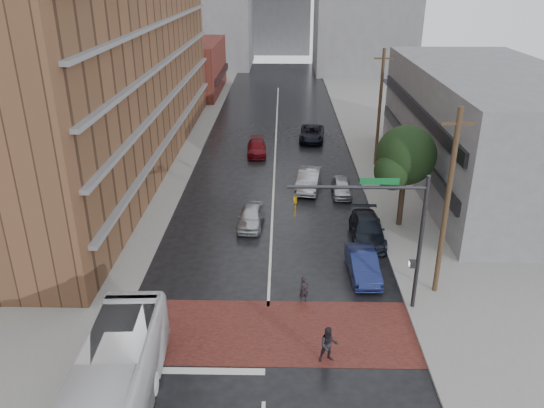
{
  "coord_description": "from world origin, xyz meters",
  "views": [
    {
      "loc": [
        0.66,
        -20.06,
        15.67
      ],
      "look_at": [
        0.1,
        7.56,
        3.5
      ],
      "focal_mm": 35.0,
      "sensor_mm": 36.0,
      "label": 1
    }
  ],
  "objects_px": {
    "pedestrian_a": "(304,290)",
    "car_travel_a": "(251,216)",
    "suv_travel": "(312,133)",
    "transit_bus": "(107,404)",
    "pedestrian_b": "(329,345)",
    "car_travel_b": "(309,180)",
    "car_parked_near": "(363,265)",
    "car_travel_c": "(257,148)",
    "car_parked_mid": "(367,229)",
    "car_parked_far": "(342,187)"
  },
  "relations": [
    {
      "from": "suv_travel",
      "to": "car_parked_mid",
      "type": "height_order",
      "value": "car_parked_mid"
    },
    {
      "from": "car_travel_c",
      "to": "car_travel_b",
      "type": "bearing_deg",
      "value": -65.45
    },
    {
      "from": "suv_travel",
      "to": "car_parked_mid",
      "type": "bearing_deg",
      "value": -78.47
    },
    {
      "from": "car_travel_c",
      "to": "car_parked_mid",
      "type": "height_order",
      "value": "car_parked_mid"
    },
    {
      "from": "transit_bus",
      "to": "suv_travel",
      "type": "relative_size",
      "value": 2.19
    },
    {
      "from": "car_travel_c",
      "to": "car_parked_near",
      "type": "xyz_separation_m",
      "value": [
        6.93,
        -21.4,
        0.08
      ]
    },
    {
      "from": "pedestrian_a",
      "to": "car_travel_a",
      "type": "distance_m",
      "value": 9.45
    },
    {
      "from": "pedestrian_b",
      "to": "car_parked_far",
      "type": "bearing_deg",
      "value": 75.53
    },
    {
      "from": "car_parked_mid",
      "to": "car_parked_near",
      "type": "bearing_deg",
      "value": -99.58
    },
    {
      "from": "car_travel_c",
      "to": "suv_travel",
      "type": "bearing_deg",
      "value": 37.36
    },
    {
      "from": "car_travel_a",
      "to": "car_travel_c",
      "type": "height_order",
      "value": "car_travel_a"
    },
    {
      "from": "car_travel_b",
      "to": "car_travel_a",
      "type": "bearing_deg",
      "value": -112.67
    },
    {
      "from": "transit_bus",
      "to": "car_travel_c",
      "type": "relative_size",
      "value": 2.59
    },
    {
      "from": "pedestrian_a",
      "to": "car_travel_b",
      "type": "xyz_separation_m",
      "value": [
        0.91,
        15.47,
        0.05
      ]
    },
    {
      "from": "pedestrian_a",
      "to": "car_parked_near",
      "type": "xyz_separation_m",
      "value": [
        3.37,
        2.61,
        -0.02
      ]
    },
    {
      "from": "pedestrian_b",
      "to": "suv_travel",
      "type": "xyz_separation_m",
      "value": [
        0.89,
        33.07,
        -0.14
      ]
    },
    {
      "from": "transit_bus",
      "to": "car_travel_a",
      "type": "bearing_deg",
      "value": 74.25
    },
    {
      "from": "car_parked_near",
      "to": "pedestrian_a",
      "type": "bearing_deg",
      "value": -144.53
    },
    {
      "from": "pedestrian_a",
      "to": "car_parked_near",
      "type": "height_order",
      "value": "pedestrian_a"
    },
    {
      "from": "transit_bus",
      "to": "car_parked_near",
      "type": "xyz_separation_m",
      "value": [
        10.7,
        11.44,
        -0.86
      ]
    },
    {
      "from": "pedestrian_b",
      "to": "suv_travel",
      "type": "distance_m",
      "value": 33.08
    },
    {
      "from": "suv_travel",
      "to": "car_parked_mid",
      "type": "distance_m",
      "value": 21.7
    },
    {
      "from": "car_travel_b",
      "to": "car_travel_c",
      "type": "relative_size",
      "value": 1.09
    },
    {
      "from": "transit_bus",
      "to": "suv_travel",
      "type": "distance_m",
      "value": 38.5
    },
    {
      "from": "suv_travel",
      "to": "car_parked_far",
      "type": "distance_m",
      "value": 14.26
    },
    {
      "from": "car_travel_b",
      "to": "car_parked_near",
      "type": "height_order",
      "value": "car_travel_b"
    },
    {
      "from": "transit_bus",
      "to": "pedestrian_a",
      "type": "relative_size",
      "value": 7.72
    },
    {
      "from": "car_travel_c",
      "to": "suv_travel",
      "type": "distance_m",
      "value": 7.02
    },
    {
      "from": "transit_bus",
      "to": "pedestrian_b",
      "type": "height_order",
      "value": "transit_bus"
    },
    {
      "from": "transit_bus",
      "to": "pedestrian_b",
      "type": "distance_m",
      "value": 9.33
    },
    {
      "from": "car_parked_near",
      "to": "car_parked_mid",
      "type": "bearing_deg",
      "value": 76.6
    },
    {
      "from": "transit_bus",
      "to": "car_parked_near",
      "type": "height_order",
      "value": "transit_bus"
    },
    {
      "from": "pedestrian_a",
      "to": "suv_travel",
      "type": "distance_m",
      "value": 28.62
    },
    {
      "from": "suv_travel",
      "to": "car_travel_c",
      "type": "bearing_deg",
      "value": -134.52
    },
    {
      "from": "suv_travel",
      "to": "car_parked_far",
      "type": "xyz_separation_m",
      "value": [
        1.58,
        -14.17,
        -0.09
      ]
    },
    {
      "from": "car_travel_b",
      "to": "car_parked_near",
      "type": "bearing_deg",
      "value": -69.77
    },
    {
      "from": "car_travel_a",
      "to": "car_parked_far",
      "type": "bearing_deg",
      "value": 43.93
    },
    {
      "from": "pedestrian_a",
      "to": "suv_travel",
      "type": "relative_size",
      "value": 0.28
    },
    {
      "from": "pedestrian_a",
      "to": "car_travel_b",
      "type": "relative_size",
      "value": 0.31
    },
    {
      "from": "car_travel_c",
      "to": "car_parked_near",
      "type": "relative_size",
      "value": 1.01
    },
    {
      "from": "pedestrian_b",
      "to": "car_parked_near",
      "type": "distance_m",
      "value": 7.53
    },
    {
      "from": "pedestrian_a",
      "to": "pedestrian_b",
      "type": "bearing_deg",
      "value": -96.44
    },
    {
      "from": "car_travel_b",
      "to": "suv_travel",
      "type": "distance_m",
      "value": 13.12
    },
    {
      "from": "pedestrian_b",
      "to": "car_parked_mid",
      "type": "height_order",
      "value": "pedestrian_b"
    },
    {
      "from": "pedestrian_a",
      "to": "car_parked_mid",
      "type": "xyz_separation_m",
      "value": [
        4.23,
        7.0,
        -0.0
      ]
    },
    {
      "from": "pedestrian_b",
      "to": "car_parked_far",
      "type": "height_order",
      "value": "pedestrian_b"
    },
    {
      "from": "car_parked_near",
      "to": "transit_bus",
      "type": "bearing_deg",
      "value": -135.39
    },
    {
      "from": "pedestrian_a",
      "to": "car_travel_c",
      "type": "distance_m",
      "value": 24.28
    },
    {
      "from": "suv_travel",
      "to": "car_parked_far",
      "type": "relative_size",
      "value": 1.41
    },
    {
      "from": "suv_travel",
      "to": "car_parked_far",
      "type": "height_order",
      "value": "suv_travel"
    }
  ]
}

